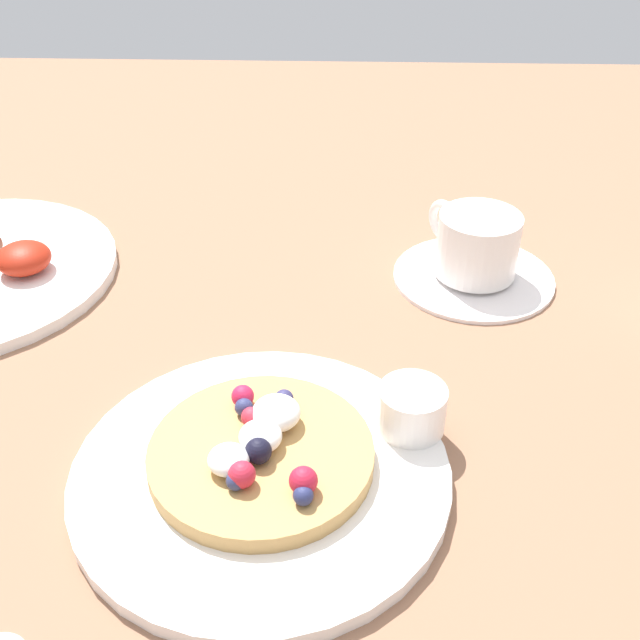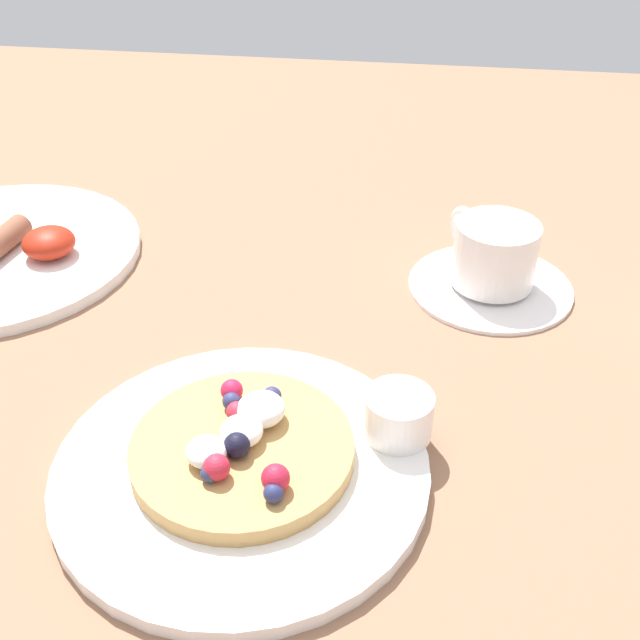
# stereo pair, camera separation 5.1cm
# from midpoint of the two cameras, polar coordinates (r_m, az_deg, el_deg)

# --- Properties ---
(ground_plane) EXTENTS (1.76, 1.49, 0.03)m
(ground_plane) POSITION_cam_midpoint_polar(r_m,az_deg,el_deg) (0.62, -5.43, -3.65)
(ground_plane) COLOR #8E634A
(pancake_plate) EXTENTS (0.24, 0.24, 0.01)m
(pancake_plate) POSITION_cam_midpoint_polar(r_m,az_deg,el_deg) (0.51, -7.22, -11.23)
(pancake_plate) COLOR white
(pancake_plate) RESTS_ON ground_plane
(pancake_with_berries) EXTENTS (0.14, 0.14, 0.03)m
(pancake_with_berries) POSITION_cam_midpoint_polar(r_m,az_deg,el_deg) (0.50, -6.89, -9.65)
(pancake_with_berries) COLOR tan
(pancake_with_berries) RESTS_ON pancake_plate
(syrup_ramekin) EXTENTS (0.05, 0.05, 0.03)m
(syrup_ramekin) POSITION_cam_midpoint_polar(r_m,az_deg,el_deg) (0.52, 3.95, -6.56)
(syrup_ramekin) COLOR white
(syrup_ramekin) RESTS_ON pancake_plate
(coffee_saucer) EXTENTS (0.14, 0.14, 0.01)m
(coffee_saucer) POSITION_cam_midpoint_polar(r_m,az_deg,el_deg) (0.70, 9.16, 3.18)
(coffee_saucer) COLOR white
(coffee_saucer) RESTS_ON ground_plane
(coffee_cup) EXTENTS (0.08, 0.09, 0.06)m
(coffee_cup) POSITION_cam_midpoint_polar(r_m,az_deg,el_deg) (0.69, 9.32, 5.55)
(coffee_cup) COLOR white
(coffee_cup) RESTS_ON coffee_saucer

